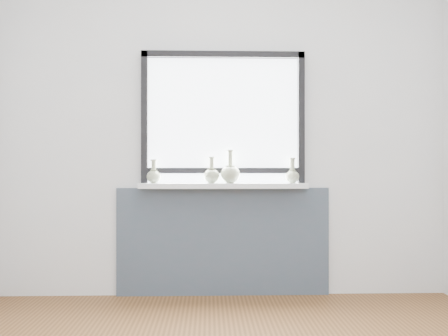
{
  "coord_description": "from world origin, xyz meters",
  "views": [
    {
      "loc": [
        -0.12,
        -2.21,
        1.01
      ],
      "look_at": [
        0.0,
        1.55,
        1.02
      ],
      "focal_mm": 40.0,
      "sensor_mm": 36.0,
      "label": 1
    }
  ],
  "objects_px": {
    "vase_b": "(212,175)",
    "vase_a": "(154,175)",
    "vase_c": "(230,173)",
    "vase_d": "(292,175)",
    "windowsill": "(223,186)"
  },
  "relations": [
    {
      "from": "windowsill",
      "to": "vase_b",
      "type": "xyz_separation_m",
      "value": [
        -0.09,
        0.01,
        0.09
      ]
    },
    {
      "from": "windowsill",
      "to": "vase_c",
      "type": "bearing_deg",
      "value": 1.67
    },
    {
      "from": "vase_a",
      "to": "vase_b",
      "type": "relative_size",
      "value": 0.9
    },
    {
      "from": "windowsill",
      "to": "vase_a",
      "type": "xyz_separation_m",
      "value": [
        -0.55,
        0.0,
        0.08
      ]
    },
    {
      "from": "vase_b",
      "to": "vase_a",
      "type": "bearing_deg",
      "value": -179.77
    },
    {
      "from": "vase_a",
      "to": "vase_d",
      "type": "height_order",
      "value": "vase_d"
    },
    {
      "from": "vase_b",
      "to": "vase_d",
      "type": "distance_m",
      "value": 0.64
    },
    {
      "from": "vase_a",
      "to": "vase_b",
      "type": "height_order",
      "value": "vase_b"
    },
    {
      "from": "vase_c",
      "to": "vase_d",
      "type": "xyz_separation_m",
      "value": [
        0.49,
        0.01,
        -0.02
      ]
    },
    {
      "from": "vase_a",
      "to": "vase_c",
      "type": "height_order",
      "value": "vase_c"
    },
    {
      "from": "vase_a",
      "to": "vase_b",
      "type": "xyz_separation_m",
      "value": [
        0.45,
        0.0,
        0.0
      ]
    },
    {
      "from": "vase_b",
      "to": "vase_c",
      "type": "relative_size",
      "value": 0.8
    },
    {
      "from": "vase_c",
      "to": "vase_d",
      "type": "height_order",
      "value": "vase_c"
    },
    {
      "from": "vase_d",
      "to": "vase_a",
      "type": "bearing_deg",
      "value": -179.8
    },
    {
      "from": "vase_d",
      "to": "vase_b",
      "type": "bearing_deg",
      "value": -179.81
    }
  ]
}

